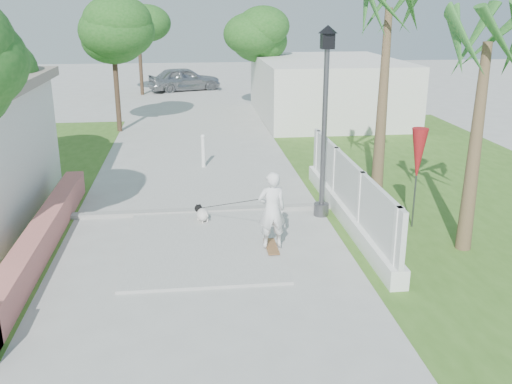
{
  "coord_description": "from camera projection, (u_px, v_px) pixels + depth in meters",
  "views": [
    {
      "loc": [
        -0.19,
        -7.18,
        4.84
      ],
      "look_at": [
        1.15,
        4.14,
        1.1
      ],
      "focal_mm": 40.0,
      "sensor_mm": 36.0,
      "label": 1
    }
  ],
  "objects": [
    {
      "name": "grass_right",
      "position": [
        439.0,
        179.0,
        16.64
      ],
      "size": [
        8.0,
        20.0,
        0.01
      ],
      "primitive_type": "cube",
      "color": "#3C6720",
      "rests_on": "ground"
    },
    {
      "name": "lattice_fence",
      "position": [
        348.0,
        200.0,
        13.24
      ],
      "size": [
        0.35,
        7.0,
        1.5
      ],
      "color": "white",
      "rests_on": "ground"
    },
    {
      "name": "path_strip",
      "position": [
        193.0,
        112.0,
        27.17
      ],
      "size": [
        3.2,
        36.0,
        0.06
      ],
      "primitive_type": "cube",
      "color": "#B7B7B2",
      "rests_on": "ground"
    },
    {
      "name": "pink_wall",
      "position": [
        35.0,
        248.0,
        11.19
      ],
      "size": [
        0.45,
        8.2,
        0.8
      ],
      "color": "#C66E65",
      "rests_on": "ground"
    },
    {
      "name": "parked_car",
      "position": [
        184.0,
        79.0,
        33.59
      ],
      "size": [
        4.5,
        2.89,
        1.43
      ],
      "primitive_type": "imported",
      "rotation": [
        0.0,
        0.0,
        1.88
      ],
      "color": "#B4B7BC",
      "rests_on": "ground"
    },
    {
      "name": "building_right",
      "position": [
        327.0,
        88.0,
        25.56
      ],
      "size": [
        6.0,
        8.0,
        2.6
      ],
      "primitive_type": "cube",
      "color": "silver",
      "rests_on": "ground"
    },
    {
      "name": "dog",
      "position": [
        202.0,
        214.0,
        13.26
      ],
      "size": [
        0.44,
        0.58,
        0.42
      ],
      "rotation": [
        0.0,
        0.0,
        0.44
      ],
      "color": "silver",
      "rests_on": "ground"
    },
    {
      "name": "tree_path_right",
      "position": [
        260.0,
        36.0,
        26.43
      ],
      "size": [
        3.0,
        3.0,
        4.79
      ],
      "color": "#4C3826",
      "rests_on": "ground"
    },
    {
      "name": "palm_far",
      "position": [
        388.0,
        21.0,
        13.56
      ],
      "size": [
        1.8,
        1.8,
        5.3
      ],
      "color": "brown",
      "rests_on": "ground"
    },
    {
      "name": "tree_path_far",
      "position": [
        138.0,
        25.0,
        31.33
      ],
      "size": [
        3.2,
        3.2,
        5.17
      ],
      "color": "#4C3826",
      "rests_on": "ground"
    },
    {
      "name": "patio_umbrella",
      "position": [
        418.0,
        156.0,
        12.56
      ],
      "size": [
        0.36,
        0.36,
        2.3
      ],
      "color": "#59595E",
      "rests_on": "ground"
    },
    {
      "name": "curb",
      "position": [
        201.0,
        211.0,
        13.95
      ],
      "size": [
        6.5,
        0.25,
        0.1
      ],
      "primitive_type": "cube",
      "color": "#999993",
      "rests_on": "ground"
    },
    {
      "name": "bollard",
      "position": [
        203.0,
        150.0,
        17.58
      ],
      "size": [
        0.14,
        0.14,
        1.09
      ],
      "color": "white",
      "rests_on": "ground"
    },
    {
      "name": "street_lamp",
      "position": [
        325.0,
        116.0,
        13.07
      ],
      "size": [
        0.44,
        0.44,
        4.44
      ],
      "color": "#59595E",
      "rests_on": "ground"
    },
    {
      "name": "skateboarder",
      "position": [
        236.0,
        205.0,
        12.31
      ],
      "size": [
        1.68,
        2.36,
        1.69
      ],
      "rotation": [
        0.0,
        0.0,
        3.25
      ],
      "color": "brown",
      "rests_on": "ground"
    },
    {
      "name": "ground",
      "position": [
        211.0,
        354.0,
        8.31
      ],
      "size": [
        90.0,
        90.0,
        0.0
      ],
      "primitive_type": "plane",
      "color": "#B7B7B2",
      "rests_on": "ground"
    },
    {
      "name": "tree_path_left",
      "position": [
        113.0,
        33.0,
        21.87
      ],
      "size": [
        3.4,
        3.4,
        5.23
      ],
      "color": "#4C3826",
      "rests_on": "ground"
    },
    {
      "name": "palm_near",
      "position": [
        486.0,
        55.0,
        10.7
      ],
      "size": [
        1.8,
        1.8,
        4.7
      ],
      "color": "brown",
      "rests_on": "ground"
    }
  ]
}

